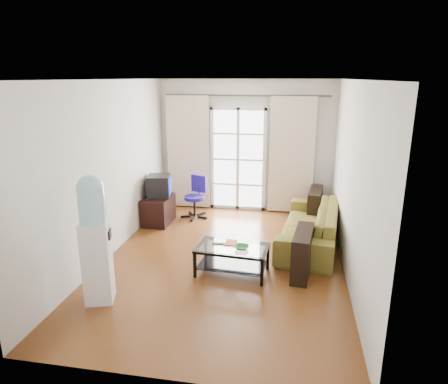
% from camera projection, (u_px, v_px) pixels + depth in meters
% --- Properties ---
extents(floor, '(5.20, 5.20, 0.00)m').
position_uv_depth(floor, '(224.00, 260.00, 6.19)').
color(floor, brown).
rests_on(floor, ground).
extents(ceiling, '(5.20, 5.20, 0.00)m').
position_uv_depth(ceiling, '(224.00, 79.00, 5.44)').
color(ceiling, white).
rests_on(ceiling, wall_back).
extents(wall_back, '(3.60, 0.02, 2.70)m').
position_uv_depth(wall_back, '(246.00, 146.00, 8.27)').
color(wall_back, silver).
rests_on(wall_back, floor).
extents(wall_front, '(3.60, 0.02, 2.70)m').
position_uv_depth(wall_front, '(169.00, 248.00, 3.35)').
color(wall_front, silver).
rests_on(wall_front, floor).
extents(wall_left, '(0.02, 5.20, 2.70)m').
position_uv_depth(wall_left, '(108.00, 171.00, 6.12)').
color(wall_left, silver).
rests_on(wall_left, floor).
extents(wall_right, '(0.02, 5.20, 2.70)m').
position_uv_depth(wall_right, '(352.00, 181.00, 5.51)').
color(wall_right, silver).
rests_on(wall_right, floor).
extents(french_door, '(1.16, 0.06, 2.15)m').
position_uv_depth(french_door, '(238.00, 160.00, 8.32)').
color(french_door, white).
rests_on(french_door, wall_back).
extents(curtain_rod, '(3.30, 0.04, 0.04)m').
position_uv_depth(curtain_rod, '(246.00, 96.00, 7.89)').
color(curtain_rod, '#4C3F2D').
rests_on(curtain_rod, wall_back).
extents(curtain_left, '(0.90, 0.07, 2.35)m').
position_uv_depth(curtain_left, '(188.00, 153.00, 8.40)').
color(curtain_left, beige).
rests_on(curtain_left, curtain_rod).
extents(curtain_right, '(0.90, 0.07, 2.35)m').
position_uv_depth(curtain_right, '(292.00, 156.00, 8.04)').
color(curtain_right, beige).
rests_on(curtain_right, curtain_rod).
extents(radiator, '(0.64, 0.12, 0.64)m').
position_uv_depth(radiator, '(282.00, 197.00, 8.33)').
color(radiator, gray).
rests_on(radiator, floor).
extents(sofa, '(2.44, 1.39, 0.65)m').
position_uv_depth(sofa, '(310.00, 225.00, 6.73)').
color(sofa, '#656722').
rests_on(sofa, floor).
extents(coffee_table, '(1.06, 0.66, 0.41)m').
position_uv_depth(coffee_table, '(232.00, 256.00, 5.71)').
color(coffee_table, silver).
rests_on(coffee_table, floor).
extents(bowl, '(0.21, 0.21, 0.05)m').
position_uv_depth(bowl, '(242.00, 247.00, 5.59)').
color(bowl, '#2E8144').
rests_on(bowl, coffee_table).
extents(book, '(0.18, 0.23, 0.02)m').
position_uv_depth(book, '(225.00, 242.00, 5.79)').
color(book, maroon).
rests_on(book, coffee_table).
extents(remote, '(0.18, 0.07, 0.02)m').
position_uv_depth(remote, '(218.00, 243.00, 5.75)').
color(remote, black).
rests_on(remote, coffee_table).
extents(tv_stand, '(0.49, 0.73, 0.53)m').
position_uv_depth(tv_stand, '(158.00, 210.00, 7.70)').
color(tv_stand, black).
rests_on(tv_stand, floor).
extents(crt_tv, '(0.51, 0.52, 0.41)m').
position_uv_depth(crt_tv, '(158.00, 186.00, 7.60)').
color(crt_tv, black).
rests_on(crt_tv, tv_stand).
extents(task_chair, '(0.71, 0.71, 0.83)m').
position_uv_depth(task_chair, '(195.00, 205.00, 8.04)').
color(task_chair, black).
rests_on(task_chair, floor).
extents(water_cooler, '(0.42, 0.42, 1.64)m').
position_uv_depth(water_cooler, '(95.00, 237.00, 4.85)').
color(water_cooler, silver).
rests_on(water_cooler, floor).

